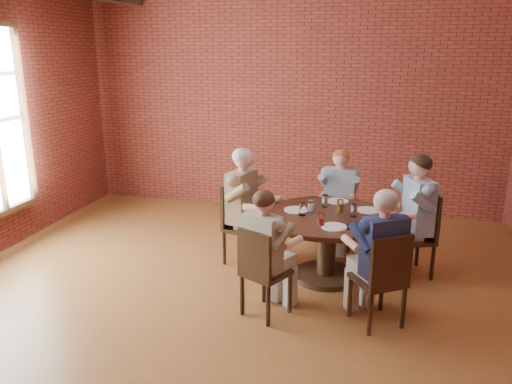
% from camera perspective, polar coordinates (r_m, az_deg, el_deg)
% --- Properties ---
extents(floor, '(7.00, 7.00, 0.00)m').
position_cam_1_polar(floor, '(5.05, -3.37, -13.48)').
color(floor, brown).
rests_on(floor, ground).
extents(wall_back, '(7.00, 0.00, 7.00)m').
position_cam_1_polar(wall_back, '(7.85, 3.84, 10.19)').
color(wall_back, maroon).
rests_on(wall_back, ground).
extents(dining_table, '(1.44, 1.44, 0.75)m').
position_cam_1_polar(dining_table, '(5.56, 8.14, -4.75)').
color(dining_table, '#341F11').
rests_on(dining_table, floor).
extents(chair_a, '(0.58, 0.58, 0.97)m').
position_cam_1_polar(chair_a, '(5.92, 18.09, -4.20)').
color(chair_a, '#341F11').
rests_on(chair_a, floor).
extents(diner_a, '(0.84, 0.76, 1.39)m').
position_cam_1_polar(diner_a, '(5.82, 17.40, -2.65)').
color(diner_a, teal).
rests_on(diner_a, floor).
extents(chair_b, '(0.42, 0.42, 0.90)m').
position_cam_1_polar(chair_b, '(6.57, 9.45, -1.88)').
color(chair_b, '#341F11').
rests_on(chair_b, floor).
extents(diner_b, '(0.52, 0.63, 1.27)m').
position_cam_1_polar(diner_b, '(6.45, 9.42, -0.88)').
color(diner_b, gray).
rests_on(diner_b, floor).
extents(chair_c, '(0.55, 0.55, 0.97)m').
position_cam_1_polar(chair_c, '(5.98, -1.89, -3.16)').
color(chair_c, '#341F11').
rests_on(chair_c, floor).
extents(diner_c, '(0.81, 0.71, 1.39)m').
position_cam_1_polar(diner_c, '(5.89, -1.10, -1.70)').
color(diner_c, brown).
rests_on(diner_c, floor).
extents(chair_d, '(0.52, 0.52, 0.89)m').
position_cam_1_polar(chair_d, '(4.74, 0.58, -8.86)').
color(chair_d, '#341F11').
rests_on(chair_d, floor).
extents(diner_d, '(0.70, 0.74, 1.25)m').
position_cam_1_polar(diner_d, '(4.74, 1.17, -7.07)').
color(diner_d, '#A48B81').
rests_on(diner_d, floor).
extents(chair_e, '(0.57, 0.57, 0.92)m').
position_cam_1_polar(chair_e, '(4.71, 14.33, -9.36)').
color(chair_e, '#341F11').
rests_on(chair_e, floor).
extents(diner_e, '(0.77, 0.80, 1.30)m').
position_cam_1_polar(diner_e, '(4.71, 13.91, -7.32)').
color(diner_e, '#1B254B').
rests_on(diner_e, floor).
extents(plate_a, '(0.26, 0.26, 0.01)m').
position_cam_1_polar(plate_a, '(5.70, 12.71, -2.04)').
color(plate_a, white).
rests_on(plate_a, dining_table).
extents(plate_b, '(0.26, 0.26, 0.01)m').
position_cam_1_polar(plate_b, '(5.97, 9.27, -1.04)').
color(plate_b, white).
rests_on(plate_b, dining_table).
extents(plate_c, '(0.26, 0.26, 0.01)m').
position_cam_1_polar(plate_c, '(5.59, 4.55, -2.05)').
color(plate_c, white).
rests_on(plate_c, dining_table).
extents(plate_d, '(0.26, 0.26, 0.01)m').
position_cam_1_polar(plate_d, '(5.10, 8.91, -3.96)').
color(plate_d, white).
rests_on(plate_d, dining_table).
extents(glass_a, '(0.07, 0.07, 0.14)m').
position_cam_1_polar(glass_a, '(5.45, 11.12, -2.09)').
color(glass_a, white).
rests_on(glass_a, dining_table).
extents(glass_b, '(0.07, 0.07, 0.14)m').
position_cam_1_polar(glass_b, '(5.59, 9.60, -1.55)').
color(glass_b, white).
rests_on(glass_b, dining_table).
extents(glass_c, '(0.07, 0.07, 0.14)m').
position_cam_1_polar(glass_c, '(5.74, 7.87, -1.02)').
color(glass_c, white).
rests_on(glass_c, dining_table).
extents(glass_d, '(0.07, 0.07, 0.14)m').
position_cam_1_polar(glass_d, '(5.54, 6.33, -1.57)').
color(glass_d, white).
rests_on(glass_d, dining_table).
extents(glass_e, '(0.07, 0.07, 0.14)m').
position_cam_1_polar(glass_e, '(5.42, 5.32, -1.95)').
color(glass_e, white).
rests_on(glass_e, dining_table).
extents(glass_f, '(0.07, 0.07, 0.14)m').
position_cam_1_polar(glass_f, '(5.09, 7.43, -3.18)').
color(glass_f, white).
rests_on(glass_f, dining_table).
extents(smartphone, '(0.11, 0.16, 0.01)m').
position_cam_1_polar(smartphone, '(5.13, 10.60, -3.96)').
color(smartphone, black).
rests_on(smartphone, dining_table).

